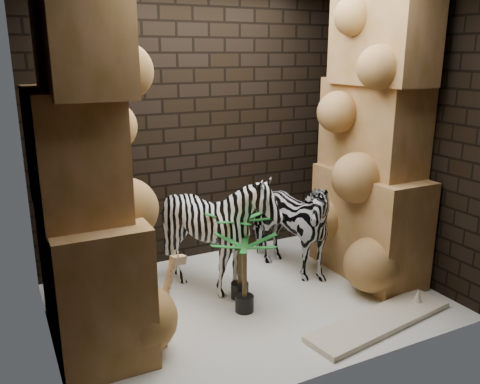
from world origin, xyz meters
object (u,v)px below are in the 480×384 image
palm_front (240,255)px  surfboard (380,321)px  palm_back (245,275)px  zebra_right (287,216)px  zebra_left (218,238)px  giraffe_toy (151,305)px

palm_front → surfboard: palm_front is taller
palm_front → palm_back: 0.28m
zebra_right → palm_front: zebra_right is taller
zebra_right → palm_back: 0.98m
palm_front → zebra_left: bearing=122.3°
palm_back → zebra_right: bearing=35.0°
zebra_right → palm_front: (-0.69, -0.29, -0.20)m
zebra_left → giraffe_toy: bearing=-126.9°
palm_back → surfboard: (0.95, -0.73, -0.34)m
palm_front → palm_back: size_ratio=1.22×
zebra_right → palm_back: bearing=-159.0°
giraffe_toy → palm_back: 0.96m
zebra_right → palm_back: size_ratio=1.76×
zebra_left → palm_front: zebra_left is taller
zebra_left → giraffe_toy: 1.13m
palm_front → palm_back: palm_front is taller
palm_front → zebra_right: bearing=22.6°
zebra_right → giraffe_toy: bearing=-169.7°
surfboard → zebra_left: bearing=121.8°
giraffe_toy → surfboard: (1.89, -0.50, -0.37)m
zebra_right → surfboard: (0.18, -1.27, -0.61)m
zebra_right → surfboard: size_ratio=0.85×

